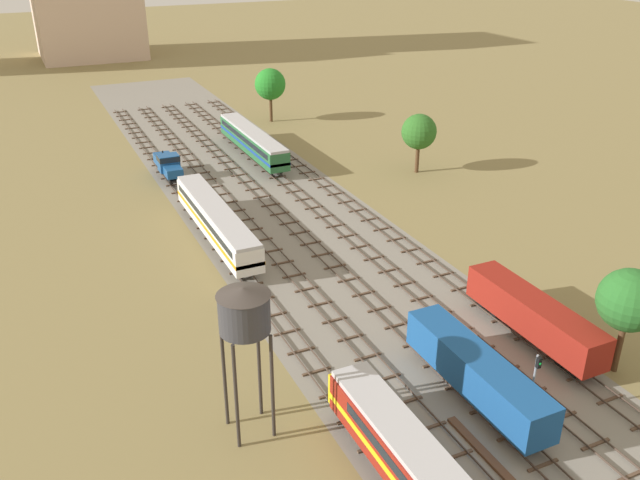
{
  "coord_description": "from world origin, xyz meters",
  "views": [
    {
      "loc": [
        -26.3,
        -6.48,
        31.01
      ],
      "look_at": [
        0.0,
        50.08,
        1.5
      ],
      "focal_mm": 37.26,
      "sensor_mm": 36.0,
      "label": 1
    }
  ],
  "objects": [
    {
      "name": "passenger_coach_far_left_midfar",
      "position": [
        -8.92,
        57.33,
        2.61
      ],
      "size": [
        2.96,
        22.0,
        3.8
      ],
      "color": "white",
      "rests_on": "ground"
    },
    {
      "name": "track_centre",
      "position": [
        4.46,
        57.0,
        0.14
      ],
      "size": [
        2.4,
        126.0,
        0.29
      ],
      "color": "#47382D",
      "rests_on": "ground"
    },
    {
      "name": "lineside_tree_0",
      "position": [
        22.92,
        67.42,
        5.76
      ],
      "size": [
        4.81,
        4.81,
        8.2
      ],
      "color": "#4C331E",
      "rests_on": "ground"
    },
    {
      "name": "ground_plane",
      "position": [
        0.0,
        56.0,
        0.0
      ],
      "size": [
        480.0,
        480.0,
        0.0
      ],
      "primitive_type": "plane",
      "color": "olive"
    },
    {
      "name": "water_tower",
      "position": [
        -15.67,
        27.59,
        9.24
      ],
      "size": [
        3.45,
        3.45,
        11.03
      ],
      "color": "#2D2826",
      "rests_on": "ground"
    },
    {
      "name": "track_centre_right",
      "position": [
        8.92,
        57.0,
        0.14
      ],
      "size": [
        2.4,
        126.0,
        0.29
      ],
      "color": "#47382D",
      "rests_on": "ground"
    },
    {
      "name": "freight_boxcar_centre_left_near",
      "position": [
        0.01,
        23.76,
        2.45
      ],
      "size": [
        2.87,
        14.0,
        3.6
      ],
      "color": "#194C8C",
      "rests_on": "ground"
    },
    {
      "name": "track_centre_left",
      "position": [
        0.0,
        57.0,
        0.14
      ],
      "size": [
        2.4,
        126.0,
        0.29
      ],
      "color": "#47382D",
      "rests_on": "ground"
    },
    {
      "name": "spare_rail_bundle",
      "position": [
        -2.76,
        17.6,
        0.12
      ],
      "size": [
        0.6,
        10.0,
        0.24
      ],
      "primitive_type": "cube",
      "color": "brown",
      "rests_on": "ground"
    },
    {
      "name": "lineside_tree_1",
      "position": [
        14.16,
        100.88,
        6.5
      ],
      "size": [
        5.33,
        5.33,
        9.2
      ],
      "color": "#4C331E",
      "rests_on": "ground"
    },
    {
      "name": "freight_boxcar_centre_right_mid",
      "position": [
        8.93,
        28.04,
        2.45
      ],
      "size": [
        2.87,
        14.0,
        3.6
      ],
      "color": "maroon",
      "rests_on": "ground"
    },
    {
      "name": "signal_post_nearest",
      "position": [
        2.23,
        20.47,
        3.36
      ],
      "size": [
        0.28,
        0.47,
        5.28
      ],
      "color": "gray",
      "rests_on": "ground"
    },
    {
      "name": "shunter_loco_far_left_far",
      "position": [
        -8.92,
        79.63,
        2.01
      ],
      "size": [
        2.74,
        8.46,
        3.1
      ],
      "color": "#194C8C",
      "rests_on": "ground"
    },
    {
      "name": "lineside_tree_2",
      "position": [
        12.0,
        22.04,
        6.23
      ],
      "size": [
        4.76,
        4.76,
        8.64
      ],
      "color": "#4C331E",
      "rests_on": "ground"
    },
    {
      "name": "passenger_coach_centre_farther",
      "position": [
        4.46,
        83.21,
        2.61
      ],
      "size": [
        2.96,
        22.0,
        3.8
      ],
      "color": "#286638",
      "rests_on": "ground"
    },
    {
      "name": "ballast_bed",
      "position": [
        0.0,
        56.0,
        0.0
      ],
      "size": [
        21.84,
        176.0,
        0.01
      ],
      "primitive_type": "cube",
      "color": "gray",
      "rests_on": "ground"
    },
    {
      "name": "track_far_left",
      "position": [
        -8.92,
        57.0,
        0.14
      ],
      "size": [
        2.4,
        126.0,
        0.29
      ],
      "color": "#47382D",
      "rests_on": "ground"
    },
    {
      "name": "track_left",
      "position": [
        -4.46,
        57.0,
        0.14
      ],
      "size": [
        2.4,
        126.0,
        0.29
      ],
      "color": "#47382D",
      "rests_on": "ground"
    }
  ]
}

